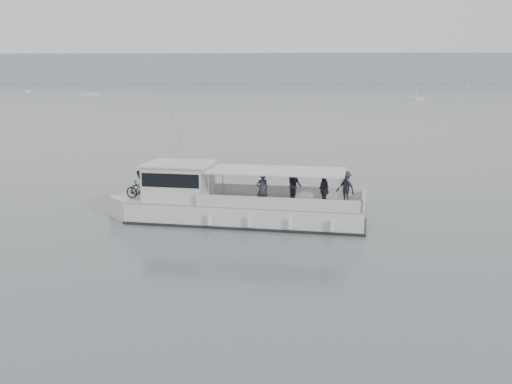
{
  "coord_description": "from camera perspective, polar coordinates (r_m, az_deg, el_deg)",
  "views": [
    {
      "loc": [
        0.13,
        -25.94,
        7.45
      ],
      "look_at": [
        -1.21,
        2.65,
        1.6
      ],
      "focal_mm": 40.0,
      "sensor_mm": 36.0,
      "label": 1
    }
  ],
  "objects": [
    {
      "name": "tour_boat",
      "position": [
        29.65,
        -3.24,
        -1.14
      ],
      "size": [
        13.85,
        5.1,
        5.76
      ],
      "rotation": [
        0.0,
        0.0,
        -0.15
      ],
      "color": "silver",
      "rests_on": "ground"
    },
    {
      "name": "ground",
      "position": [
        26.99,
        2.31,
        -4.48
      ],
      "size": [
        1400.0,
        1400.0,
        0.0
      ],
      "primitive_type": "plane",
      "color": "#555F64",
      "rests_on": "ground"
    },
    {
      "name": "moored_fleet",
      "position": [
        226.42,
        -1.59,
        9.76
      ],
      "size": [
        423.46,
        364.0,
        9.35
      ],
      "color": "silver",
      "rests_on": "ground"
    },
    {
      "name": "headland",
      "position": [
        585.98,
        2.72,
        12.18
      ],
      "size": [
        1400.0,
        90.0,
        28.0
      ],
      "primitive_type": "cube",
      "color": "#939EA8",
      "rests_on": "ground"
    }
  ]
}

